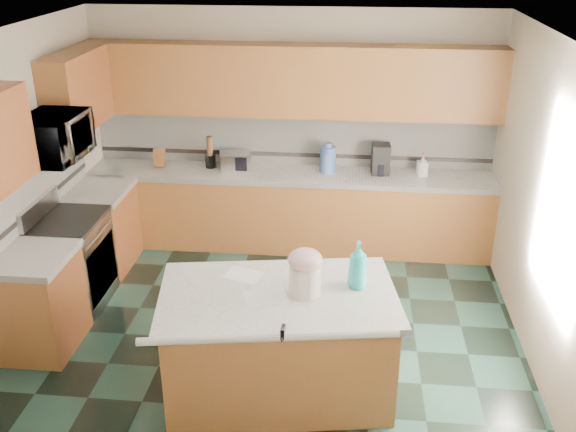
# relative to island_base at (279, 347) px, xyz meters

# --- Properties ---
(floor) EXTENTS (4.60, 4.60, 0.00)m
(floor) POSITION_rel_island_base_xyz_m (-0.18, 0.65, -0.43)
(floor) COLOR black
(floor) RESTS_ON ground
(ceiling) EXTENTS (4.60, 4.60, 0.00)m
(ceiling) POSITION_rel_island_base_xyz_m (-0.18, 0.65, 2.27)
(ceiling) COLOR white
(ceiling) RESTS_ON ground
(wall_back) EXTENTS (4.60, 0.04, 2.70)m
(wall_back) POSITION_rel_island_base_xyz_m (-0.18, 2.97, 0.92)
(wall_back) COLOR beige
(wall_back) RESTS_ON ground
(wall_front) EXTENTS (4.60, 0.04, 2.70)m
(wall_front) POSITION_rel_island_base_xyz_m (-0.18, -1.67, 0.92)
(wall_front) COLOR beige
(wall_front) RESTS_ON ground
(wall_right) EXTENTS (0.04, 4.60, 2.70)m
(wall_right) POSITION_rel_island_base_xyz_m (2.14, 0.65, 0.92)
(wall_right) COLOR beige
(wall_right) RESTS_ON ground
(back_base_cab) EXTENTS (4.60, 0.60, 0.86)m
(back_base_cab) POSITION_rel_island_base_xyz_m (-0.18, 2.65, 0.00)
(back_base_cab) COLOR #5E2C16
(back_base_cab) RESTS_ON ground
(back_countertop) EXTENTS (4.60, 0.64, 0.06)m
(back_countertop) POSITION_rel_island_base_xyz_m (-0.18, 2.65, 0.46)
(back_countertop) COLOR white
(back_countertop) RESTS_ON back_base_cab
(back_upper_cab) EXTENTS (4.60, 0.33, 0.78)m
(back_upper_cab) POSITION_rel_island_base_xyz_m (-0.18, 2.78, 1.51)
(back_upper_cab) COLOR #5E2C16
(back_upper_cab) RESTS_ON wall_back
(back_backsplash) EXTENTS (4.60, 0.02, 0.63)m
(back_backsplash) POSITION_rel_island_base_xyz_m (-0.18, 2.93, 0.81)
(back_backsplash) COLOR silver
(back_backsplash) RESTS_ON back_countertop
(back_accent_band) EXTENTS (4.60, 0.01, 0.05)m
(back_accent_band) POSITION_rel_island_base_xyz_m (-0.18, 2.93, 0.61)
(back_accent_band) COLOR black
(back_accent_band) RESTS_ON back_countertop
(left_base_cab_rear) EXTENTS (0.60, 0.82, 0.86)m
(left_base_cab_rear) POSITION_rel_island_base_xyz_m (-2.18, 1.94, 0.00)
(left_base_cab_rear) COLOR #5E2C16
(left_base_cab_rear) RESTS_ON ground
(left_counter_rear) EXTENTS (0.64, 0.82, 0.06)m
(left_counter_rear) POSITION_rel_island_base_xyz_m (-2.18, 1.94, 0.46)
(left_counter_rear) COLOR white
(left_counter_rear) RESTS_ON left_base_cab_rear
(left_base_cab_front) EXTENTS (0.60, 0.72, 0.86)m
(left_base_cab_front) POSITION_rel_island_base_xyz_m (-2.18, 0.41, 0.00)
(left_base_cab_front) COLOR #5E2C16
(left_base_cab_front) RESTS_ON ground
(left_counter_front) EXTENTS (0.64, 0.72, 0.06)m
(left_counter_front) POSITION_rel_island_base_xyz_m (-2.18, 0.41, 0.46)
(left_counter_front) COLOR white
(left_counter_front) RESTS_ON left_base_cab_front
(left_backsplash) EXTENTS (0.02, 2.30, 0.63)m
(left_backsplash) POSITION_rel_island_base_xyz_m (-2.46, 1.20, 0.81)
(left_backsplash) COLOR silver
(left_backsplash) RESTS_ON wall_left
(left_accent_band) EXTENTS (0.01, 2.30, 0.05)m
(left_accent_band) POSITION_rel_island_base_xyz_m (-2.46, 1.20, 0.61)
(left_accent_band) COLOR black
(left_accent_band) RESTS_ON wall_left
(left_upper_cab_rear) EXTENTS (0.33, 1.09, 0.78)m
(left_upper_cab_rear) POSITION_rel_island_base_xyz_m (-2.31, 2.07, 1.51)
(left_upper_cab_rear) COLOR #5E2C16
(left_upper_cab_rear) RESTS_ON wall_left
(range_body) EXTENTS (0.60, 0.76, 0.88)m
(range_body) POSITION_rel_island_base_xyz_m (-2.18, 1.15, 0.01)
(range_body) COLOR #B7B7BC
(range_body) RESTS_ON ground
(range_oven_door) EXTENTS (0.02, 0.68, 0.55)m
(range_oven_door) POSITION_rel_island_base_xyz_m (-1.89, 1.15, -0.03)
(range_oven_door) COLOR black
(range_oven_door) RESTS_ON range_body
(range_cooktop) EXTENTS (0.62, 0.78, 0.04)m
(range_cooktop) POSITION_rel_island_base_xyz_m (-2.18, 1.15, 0.47)
(range_cooktop) COLOR black
(range_cooktop) RESTS_ON range_body
(range_handle) EXTENTS (0.02, 0.66, 0.02)m
(range_handle) POSITION_rel_island_base_xyz_m (-1.86, 1.15, 0.35)
(range_handle) COLOR #B7B7BC
(range_handle) RESTS_ON range_body
(range_backguard) EXTENTS (0.06, 0.76, 0.18)m
(range_backguard) POSITION_rel_island_base_xyz_m (-2.44, 1.15, 0.59)
(range_backguard) COLOR #B7B7BC
(range_backguard) RESTS_ON range_body
(microwave) EXTENTS (0.50, 0.73, 0.41)m
(microwave) POSITION_rel_island_base_xyz_m (-2.18, 1.15, 1.30)
(microwave) COLOR #B7B7BC
(microwave) RESTS_ON wall_left
(island_base) EXTENTS (1.84, 1.24, 0.86)m
(island_base) POSITION_rel_island_base_xyz_m (0.00, 0.00, 0.00)
(island_base) COLOR #5E2C16
(island_base) RESTS_ON ground
(island_top) EXTENTS (1.96, 1.35, 0.06)m
(island_top) POSITION_rel_island_base_xyz_m (0.00, 0.00, 0.46)
(island_top) COLOR white
(island_top) RESTS_ON island_base
(island_bullnose) EXTENTS (1.80, 0.35, 0.06)m
(island_bullnose) POSITION_rel_island_base_xyz_m (0.00, -0.54, 0.46)
(island_bullnose) COLOR white
(island_bullnose) RESTS_ON island_base
(treat_jar) EXTENTS (0.28, 0.28, 0.25)m
(treat_jar) POSITION_rel_island_base_xyz_m (0.20, 0.02, 0.62)
(treat_jar) COLOR silver
(treat_jar) RESTS_ON island_top
(treat_jar_lid) EXTENTS (0.26, 0.26, 0.16)m
(treat_jar_lid) POSITION_rel_island_base_xyz_m (0.20, 0.02, 0.78)
(treat_jar_lid) COLOR #D79DB0
(treat_jar_lid) RESTS_ON treat_jar
(treat_jar_knob) EXTENTS (0.09, 0.03, 0.03)m
(treat_jar_knob) POSITION_rel_island_base_xyz_m (0.20, 0.02, 0.84)
(treat_jar_knob) COLOR tan
(treat_jar_knob) RESTS_ON treat_jar_lid
(treat_jar_knob_end_l) EXTENTS (0.05, 0.05, 0.05)m
(treat_jar_knob_end_l) POSITION_rel_island_base_xyz_m (0.16, 0.02, 0.84)
(treat_jar_knob_end_l) COLOR tan
(treat_jar_knob_end_l) RESTS_ON treat_jar_lid
(treat_jar_knob_end_r) EXTENTS (0.05, 0.05, 0.05)m
(treat_jar_knob_end_r) POSITION_rel_island_base_xyz_m (0.25, 0.02, 0.84)
(treat_jar_knob_end_r) COLOR tan
(treat_jar_knob_end_r) RESTS_ON treat_jar_lid
(soap_bottle_island) EXTENTS (0.16, 0.17, 0.39)m
(soap_bottle_island) POSITION_rel_island_base_xyz_m (0.60, 0.16, 0.68)
(soap_bottle_island) COLOR teal
(soap_bottle_island) RESTS_ON island_top
(paper_sheet_a) EXTENTS (0.38, 0.33, 0.00)m
(paper_sheet_a) POSITION_rel_island_base_xyz_m (-0.09, -0.07, 0.49)
(paper_sheet_a) COLOR white
(paper_sheet_a) RESTS_ON island_top
(paper_sheet_b) EXTENTS (0.34, 0.29, 0.00)m
(paper_sheet_b) POSITION_rel_island_base_xyz_m (-0.31, 0.25, 0.49)
(paper_sheet_b) COLOR white
(paper_sheet_b) RESTS_ON island_top
(clamp_body) EXTENTS (0.03, 0.09, 0.08)m
(clamp_body) POSITION_rel_island_base_xyz_m (0.09, -0.52, 0.50)
(clamp_body) COLOR black
(clamp_body) RESTS_ON island_top
(clamp_handle) EXTENTS (0.01, 0.06, 0.01)m
(clamp_handle) POSITION_rel_island_base_xyz_m (0.09, -0.57, 0.48)
(clamp_handle) COLOR black
(clamp_handle) RESTS_ON island_top
(knife_block) EXTENTS (0.13, 0.17, 0.24)m
(knife_block) POSITION_rel_island_base_xyz_m (-1.70, 2.70, 0.60)
(knife_block) COLOR #472814
(knife_block) RESTS_ON back_countertop
(utensil_crock) EXTENTS (0.12, 0.12, 0.15)m
(utensil_crock) POSITION_rel_island_base_xyz_m (-1.11, 2.73, 0.57)
(utensil_crock) COLOR black
(utensil_crock) RESTS_ON back_countertop
(utensil_bundle) EXTENTS (0.07, 0.07, 0.22)m
(utensil_bundle) POSITION_rel_island_base_xyz_m (-1.11, 2.73, 0.75)
(utensil_bundle) COLOR #472814
(utensil_bundle) RESTS_ON utensil_crock
(toaster_oven) EXTENTS (0.39, 0.31, 0.20)m
(toaster_oven) POSITION_rel_island_base_xyz_m (-0.81, 2.70, 0.59)
(toaster_oven) COLOR #B7B7BC
(toaster_oven) RESTS_ON back_countertop
(toaster_oven_door) EXTENTS (0.30, 0.01, 0.16)m
(toaster_oven_door) POSITION_rel_island_base_xyz_m (-0.81, 2.59, 0.59)
(toaster_oven_door) COLOR black
(toaster_oven_door) RESTS_ON toaster_oven
(paper_towel) EXTENTS (0.12, 0.12, 0.27)m
(paper_towel) POSITION_rel_island_base_xyz_m (0.26, 2.75, 0.63)
(paper_towel) COLOR white
(paper_towel) RESTS_ON back_countertop
(paper_towel_base) EXTENTS (0.18, 0.18, 0.01)m
(paper_towel_base) POSITION_rel_island_base_xyz_m (0.26, 2.75, 0.50)
(paper_towel_base) COLOR #B7B7BC
(paper_towel_base) RESTS_ON back_countertop
(water_jug) EXTENTS (0.18, 0.18, 0.30)m
(water_jug) POSITION_rel_island_base_xyz_m (0.26, 2.71, 0.64)
(water_jug) COLOR #4565A6
(water_jug) RESTS_ON back_countertop
(water_jug_neck) EXTENTS (0.09, 0.09, 0.04)m
(water_jug_neck) POSITION_rel_island_base_xyz_m (0.26, 2.71, 0.81)
(water_jug_neck) COLOR #4565A6
(water_jug_neck) RESTS_ON water_jug
(coffee_maker) EXTENTS (0.21, 0.23, 0.34)m
(coffee_maker) POSITION_rel_island_base_xyz_m (0.85, 2.73, 0.66)
(coffee_maker) COLOR black
(coffee_maker) RESTS_ON back_countertop
(coffee_carafe) EXTENTS (0.14, 0.14, 0.14)m
(coffee_carafe) POSITION_rel_island_base_xyz_m (0.85, 2.68, 0.56)
(coffee_carafe) COLOR black
(coffee_carafe) RESTS_ON back_countertop
(soap_bottle_back) EXTENTS (0.12, 0.13, 0.25)m
(soap_bottle_back) POSITION_rel_island_base_xyz_m (1.31, 2.70, 0.61)
(soap_bottle_back) COLOR white
(soap_bottle_back) RESTS_ON back_countertop
(soap_back_cap) EXTENTS (0.02, 0.02, 0.03)m
(soap_back_cap) POSITION_rel_island_base_xyz_m (1.31, 2.70, 0.75)
(soap_back_cap) COLOR red
(soap_back_cap) RESTS_ON soap_bottle_back
(window_light_proxy) EXTENTS (0.02, 1.40, 1.10)m
(window_light_proxy) POSITION_rel_island_base_xyz_m (2.11, 0.45, 1.07)
(window_light_proxy) COLOR white
(window_light_proxy) RESTS_ON wall_right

